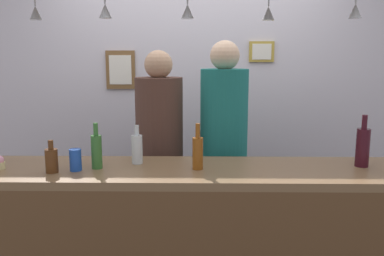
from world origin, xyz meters
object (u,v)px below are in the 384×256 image
object	(u,v)px
bottle_soda_clear	(137,148)
picture_frame_upper_small	(262,52)
person_left_brown_shirt	(160,144)
bottle_beer_brown_stubby	(52,160)
bottle_wine_dark_red	(363,146)
bottle_beer_green_import	(97,150)
drink_can	(75,160)
picture_frame_caricature	(121,70)
person_right_teal_shirt	(224,139)
bottle_beer_amber_tall	(198,152)

from	to	relation	value
bottle_soda_clear	picture_frame_upper_small	bearing A→B (deg)	54.86
person_left_brown_shirt	bottle_beer_brown_stubby	size ratio (longest dim) A/B	9.46
bottle_beer_brown_stubby	bottle_soda_clear	xyz separation A→B (m)	(0.44, 0.20, 0.02)
person_left_brown_shirt	bottle_wine_dark_red	world-z (taller)	person_left_brown_shirt
picture_frame_upper_small	bottle_beer_green_import	bearing A→B (deg)	-128.60
bottle_wine_dark_red	drink_can	world-z (taller)	bottle_wine_dark_red
bottle_wine_dark_red	picture_frame_caricature	bearing A→B (deg)	140.47
person_right_teal_shirt	bottle_beer_amber_tall	size ratio (longest dim) A/B	6.81
bottle_beer_amber_tall	picture_frame_caricature	xyz separation A→B (m)	(-0.69, 1.42, 0.41)
bottle_wine_dark_red	bottle_soda_clear	distance (m)	1.30
bottle_wine_dark_red	bottle_soda_clear	world-z (taller)	bottle_wine_dark_red
bottle_beer_green_import	picture_frame_upper_small	xyz separation A→B (m)	(1.13, 1.42, 0.57)
person_left_brown_shirt	bottle_beer_amber_tall	size ratio (longest dim) A/B	6.55
bottle_beer_green_import	picture_frame_caricature	xyz separation A→B (m)	(-0.13, 1.42, 0.41)
person_right_teal_shirt	bottle_beer_brown_stubby	bearing A→B (deg)	-143.05
bottle_beer_amber_tall	bottle_beer_brown_stubby	xyz separation A→B (m)	(-0.79, -0.08, -0.03)
bottle_wine_dark_red	bottle_beer_amber_tall	xyz separation A→B (m)	(-0.94, -0.07, -0.02)
bottle_beer_brown_stubby	picture_frame_upper_small	xyz separation A→B (m)	(1.36, 1.50, 0.60)
person_left_brown_shirt	bottle_beer_green_import	size ratio (longest dim) A/B	6.55
bottle_wine_dark_red	drink_can	bearing A→B (deg)	-176.04
person_right_teal_shirt	drink_can	bearing A→B (deg)	-141.01
bottle_soda_clear	picture_frame_upper_small	distance (m)	1.70
person_left_brown_shirt	bottle_beer_brown_stubby	distance (m)	0.90
bottle_wine_dark_red	person_right_teal_shirt	bearing A→B (deg)	142.21
bottle_wine_dark_red	picture_frame_upper_small	distance (m)	1.51
bottle_soda_clear	picture_frame_upper_small	world-z (taller)	picture_frame_upper_small
bottle_beer_green_import	drink_can	xyz separation A→B (m)	(-0.11, -0.05, -0.04)
bottle_beer_green_import	picture_frame_upper_small	size ratio (longest dim) A/B	1.18
bottle_soda_clear	bottle_beer_amber_tall	bearing A→B (deg)	-18.11
bottle_wine_dark_red	bottle_beer_brown_stubby	bearing A→B (deg)	-175.02
bottle_beer_amber_tall	bottle_soda_clear	distance (m)	0.38
bottle_wine_dark_red	bottle_beer_amber_tall	size ratio (longest dim) A/B	1.15
person_left_brown_shirt	picture_frame_caricature	size ratio (longest dim) A/B	5.01
person_right_teal_shirt	bottle_wine_dark_red	distance (m)	0.96
drink_can	bottle_beer_brown_stubby	bearing A→B (deg)	-161.54
bottle_soda_clear	drink_can	xyz separation A→B (m)	(-0.32, -0.16, -0.03)
bottle_beer_amber_tall	picture_frame_upper_small	world-z (taller)	picture_frame_upper_small
bottle_beer_green_import	drink_can	size ratio (longest dim) A/B	2.13
picture_frame_caricature	bottle_beer_amber_tall	bearing A→B (deg)	-63.99
bottle_wine_dark_red	bottle_soda_clear	bearing A→B (deg)	177.99
person_right_teal_shirt	bottle_beer_green_import	bearing A→B (deg)	-139.29
person_left_brown_shirt	picture_frame_upper_small	bearing A→B (deg)	42.35
person_left_brown_shirt	bottle_beer_green_import	distance (m)	0.72
bottle_wine_dark_red	picture_frame_upper_small	size ratio (longest dim) A/B	1.36
bottle_wine_dark_red	picture_frame_caricature	xyz separation A→B (m)	(-1.64, 1.35, 0.39)
bottle_beer_brown_stubby	picture_frame_caricature	bearing A→B (deg)	86.22
drink_can	picture_frame_upper_small	distance (m)	2.01
person_right_teal_shirt	picture_frame_caricature	distance (m)	1.26
drink_can	person_left_brown_shirt	bearing A→B (deg)	60.36
bottle_beer_green_import	drink_can	bearing A→B (deg)	-155.87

